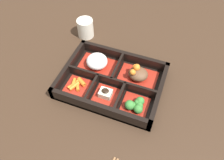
{
  "coord_description": "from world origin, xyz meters",
  "views": [
    {
      "loc": [
        0.16,
        -0.42,
        0.6
      ],
      "look_at": [
        0.0,
        0.0,
        0.03
      ],
      "focal_mm": 35.0,
      "sensor_mm": 36.0,
      "label": 1
    }
  ],
  "objects": [
    {
      "name": "bento_base",
      "position": [
        0.0,
        0.0,
        0.01
      ],
      "size": [
        0.33,
        0.25,
        0.01
      ],
      "color": "black",
      "rests_on": "ground_plane"
    },
    {
      "name": "bowl_greens",
      "position": [
        0.1,
        -0.07,
        0.03
      ],
      "size": [
        0.08,
        0.08,
        0.04
      ],
      "color": "maroon",
      "rests_on": "bento_base"
    },
    {
      "name": "tea_cup",
      "position": [
        -0.19,
        0.2,
        0.04
      ],
      "size": [
        0.06,
        0.06,
        0.07
      ],
      "color": "beige",
      "rests_on": "ground_plane"
    },
    {
      "name": "bowl_rice",
      "position": [
        -0.08,
        0.05,
        0.03
      ],
      "size": [
        0.13,
        0.1,
        0.05
      ],
      "color": "maroon",
      "rests_on": "bento_base"
    },
    {
      "name": "bowl_carrots",
      "position": [
        -0.1,
        -0.06,
        0.02
      ],
      "size": [
        0.08,
        0.08,
        0.02
      ],
      "color": "maroon",
      "rests_on": "bento_base"
    },
    {
      "name": "bento_rim",
      "position": [
        0.0,
        -0.0,
        0.02
      ],
      "size": [
        0.33,
        0.25,
        0.05
      ],
      "color": "black",
      "rests_on": "ground_plane"
    },
    {
      "name": "bowl_tofu",
      "position": [
        0.0,
        -0.06,
        0.02
      ],
      "size": [
        0.08,
        0.08,
        0.03
      ],
      "color": "maroon",
      "rests_on": "bento_base"
    },
    {
      "name": "ground_plane",
      "position": [
        0.0,
        0.0,
        0.0
      ],
      "size": [
        3.0,
        3.0,
        0.0
      ],
      "primitive_type": "plane",
      "color": "#382619"
    },
    {
      "name": "bowl_stew",
      "position": [
        0.07,
        0.05,
        0.03
      ],
      "size": [
        0.13,
        0.1,
        0.06
      ],
      "color": "maroon",
      "rests_on": "bento_base"
    }
  ]
}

